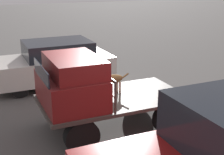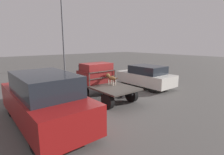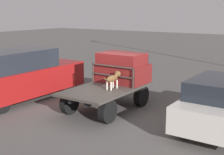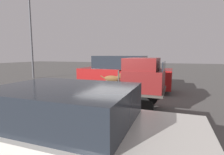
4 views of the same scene
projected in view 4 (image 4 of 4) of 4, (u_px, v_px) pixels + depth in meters
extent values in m
plane|color=#514F4C|center=(117.00, 108.00, 6.87)|extent=(80.00, 80.00, 0.00)
cylinder|color=black|center=(148.00, 96.00, 7.20)|extent=(0.78, 0.24, 0.78)
cylinder|color=black|center=(141.00, 107.00, 5.69)|extent=(0.78, 0.24, 0.78)
cylinder|color=black|center=(99.00, 92.00, 7.95)|extent=(0.78, 0.24, 0.78)
cylinder|color=black|center=(82.00, 101.00, 6.43)|extent=(0.78, 0.24, 0.78)
cube|color=black|center=(120.00, 90.00, 7.10)|extent=(3.28, 0.10, 0.18)
cube|color=black|center=(114.00, 93.00, 6.46)|extent=(3.28, 0.10, 0.18)
cube|color=#3D3833|center=(117.00, 88.00, 6.76)|extent=(3.57, 1.94, 0.08)
cube|color=maroon|center=(145.00, 80.00, 6.35)|extent=(1.31, 1.82, 0.70)
cube|color=maroon|center=(143.00, 64.00, 6.31)|extent=(1.12, 1.68, 0.43)
cube|color=black|center=(164.00, 66.00, 6.07)|extent=(0.02, 1.49, 0.32)
cube|color=#3D3833|center=(131.00, 76.00, 7.43)|extent=(0.04, 0.04, 0.74)
cube|color=#3D3833|center=(119.00, 81.00, 5.76)|extent=(0.04, 0.04, 0.74)
cube|color=#3D3833|center=(126.00, 69.00, 6.55)|extent=(0.04, 1.78, 0.04)
cube|color=#3D3833|center=(126.00, 78.00, 6.60)|extent=(0.04, 1.78, 0.04)
cylinder|color=beige|center=(117.00, 84.00, 6.52)|extent=(0.06, 0.06, 0.30)
cylinder|color=beige|center=(116.00, 85.00, 6.36)|extent=(0.06, 0.06, 0.30)
cylinder|color=beige|center=(108.00, 84.00, 6.64)|extent=(0.06, 0.06, 0.30)
cylinder|color=beige|center=(107.00, 85.00, 6.48)|extent=(0.06, 0.06, 0.30)
ellipsoid|color=brown|center=(112.00, 79.00, 6.47)|extent=(0.60, 0.23, 0.23)
sphere|color=beige|center=(116.00, 80.00, 6.42)|extent=(0.10, 0.10, 0.10)
cylinder|color=brown|center=(119.00, 77.00, 6.38)|extent=(0.16, 0.12, 0.16)
sphere|color=brown|center=(121.00, 76.00, 6.34)|extent=(0.22, 0.22, 0.22)
cone|color=beige|center=(124.00, 77.00, 6.31)|extent=(0.12, 0.12, 0.12)
cone|color=brown|center=(122.00, 73.00, 6.38)|extent=(0.06, 0.08, 0.10)
cone|color=brown|center=(121.00, 74.00, 6.27)|extent=(0.06, 0.08, 0.10)
cylinder|color=brown|center=(103.00, 78.00, 6.58)|extent=(0.25, 0.04, 0.17)
cylinder|color=black|center=(158.00, 150.00, 3.28)|extent=(0.60, 0.20, 0.60)
cylinder|color=black|center=(48.00, 130.00, 4.14)|extent=(0.60, 0.20, 0.60)
cube|color=beige|center=(76.00, 142.00, 2.92)|extent=(4.11, 1.89, 0.76)
cube|color=#1E232B|center=(64.00, 103.00, 2.90)|extent=(2.26, 1.70, 0.55)
cylinder|color=black|center=(154.00, 84.00, 10.75)|extent=(0.60, 0.20, 0.60)
cylinder|color=black|center=(151.00, 89.00, 9.13)|extent=(0.60, 0.20, 0.60)
cylinder|color=black|center=(104.00, 81.00, 11.86)|extent=(0.60, 0.20, 0.60)
cylinder|color=black|center=(93.00, 85.00, 10.25)|extent=(0.60, 0.20, 0.60)
cube|color=maroon|center=(125.00, 77.00, 10.44)|extent=(5.37, 2.01, 1.03)
cube|color=#1E232B|center=(120.00, 62.00, 10.42)|extent=(2.95, 1.81, 0.74)
cylinder|color=#4C4C51|center=(31.00, 33.00, 15.22)|extent=(0.16, 0.16, 7.87)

